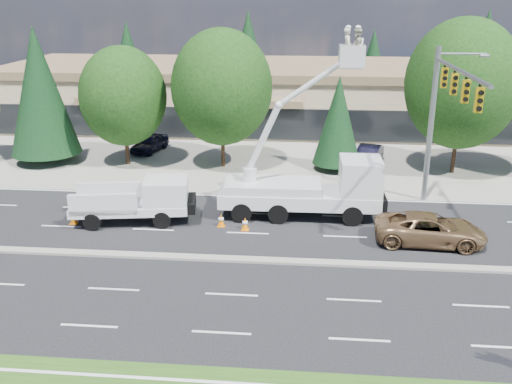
# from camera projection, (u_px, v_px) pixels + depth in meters

# --- Properties ---
(ground) EXTENTS (140.00, 140.00, 0.00)m
(ground) POSITION_uv_depth(u_px,v_px,m) (241.00, 260.00, 26.50)
(ground) COLOR black
(ground) RESTS_ON ground
(concrete_apron) EXTENTS (140.00, 22.00, 0.01)m
(concrete_apron) POSITION_uv_depth(u_px,v_px,m) (270.00, 149.00, 45.30)
(concrete_apron) COLOR gray
(concrete_apron) RESTS_ON ground
(road_median) EXTENTS (120.00, 0.55, 0.12)m
(road_median) POSITION_uv_depth(u_px,v_px,m) (241.00, 259.00, 26.48)
(road_median) COLOR gray
(road_median) RESTS_ON ground
(strip_mall) EXTENTS (50.40, 15.40, 5.50)m
(strip_mall) POSITION_uv_depth(u_px,v_px,m) (277.00, 93.00, 53.74)
(strip_mall) COLOR #9D886C
(strip_mall) RESTS_ON ground
(tree_front_b) EXTENTS (4.94, 4.94, 9.73)m
(tree_front_b) POSITION_uv_depth(u_px,v_px,m) (40.00, 91.00, 40.25)
(tree_front_b) COLOR #332114
(tree_front_b) RESTS_ON ground
(tree_front_c) EXTENTS (6.08, 6.08, 8.44)m
(tree_front_c) POSITION_uv_depth(u_px,v_px,m) (123.00, 96.00, 39.83)
(tree_front_c) COLOR #332114
(tree_front_c) RESTS_ON ground
(tree_front_d) EXTENTS (6.96, 6.96, 9.65)m
(tree_front_d) POSITION_uv_depth(u_px,v_px,m) (222.00, 87.00, 38.99)
(tree_front_d) COLOR #332114
(tree_front_d) RESTS_ON ground
(tree_front_e) EXTENTS (3.33, 3.33, 6.57)m
(tree_front_e) POSITION_uv_depth(u_px,v_px,m) (338.00, 120.00, 39.01)
(tree_front_e) COLOR #332114
(tree_front_e) RESTS_ON ground
(tree_front_f) EXTENTS (7.51, 7.51, 10.42)m
(tree_front_f) POSITION_uv_depth(u_px,v_px,m) (462.00, 84.00, 37.47)
(tree_front_f) COLOR #332114
(tree_front_f) RESTS_ON ground
(tree_back_a) EXTENTS (4.46, 4.46, 8.79)m
(tree_back_a) POSITION_uv_depth(u_px,v_px,m) (128.00, 57.00, 65.96)
(tree_back_a) COLOR #332114
(tree_back_a) RESTS_ON ground
(tree_back_b) EXTENTS (5.07, 5.07, 10.00)m
(tree_back_b) POSITION_uv_depth(u_px,v_px,m) (248.00, 53.00, 64.55)
(tree_back_b) COLOR #332114
(tree_back_b) RESTS_ON ground
(tree_back_c) EXTENTS (4.07, 4.07, 8.02)m
(tree_back_c) POSITION_uv_depth(u_px,v_px,m) (373.00, 63.00, 63.70)
(tree_back_c) COLOR #332114
(tree_back_c) RESTS_ON ground
(tree_back_d) EXTENTS (5.17, 5.17, 10.20)m
(tree_back_d) POSITION_uv_depth(u_px,v_px,m) (484.00, 54.00, 62.28)
(tree_back_d) COLOR #332114
(tree_back_d) RESTS_ON ground
(signal_mast) EXTENTS (2.76, 10.16, 9.00)m
(signal_mast) POSITION_uv_depth(u_px,v_px,m) (442.00, 107.00, 30.26)
(signal_mast) COLOR gray
(signal_mast) RESTS_ON ground
(utility_pickup) EXTENTS (6.48, 3.24, 2.37)m
(utility_pickup) POSITION_uv_depth(u_px,v_px,m) (139.00, 205.00, 30.71)
(utility_pickup) COLOR silver
(utility_pickup) RESTS_ON ground
(bucket_truck) EXTENTS (8.81, 2.95, 10.26)m
(bucket_truck) POSITION_uv_depth(u_px,v_px,m) (315.00, 179.00, 31.05)
(bucket_truck) COLOR silver
(bucket_truck) RESTS_ON ground
(traffic_cone_a) EXTENTS (0.40, 0.40, 0.70)m
(traffic_cone_a) POSITION_uv_depth(u_px,v_px,m) (73.00, 218.00, 30.64)
(traffic_cone_a) COLOR orange
(traffic_cone_a) RESTS_ON ground
(traffic_cone_b) EXTENTS (0.40, 0.40, 0.70)m
(traffic_cone_b) POSITION_uv_depth(u_px,v_px,m) (221.00, 220.00, 30.29)
(traffic_cone_b) COLOR orange
(traffic_cone_b) RESTS_ON ground
(traffic_cone_c) EXTENTS (0.40, 0.40, 0.70)m
(traffic_cone_c) POSITION_uv_depth(u_px,v_px,m) (245.00, 224.00, 29.82)
(traffic_cone_c) COLOR orange
(traffic_cone_c) RESTS_ON ground
(traffic_cone_d) EXTENTS (0.40, 0.40, 0.70)m
(traffic_cone_d) POSITION_uv_depth(u_px,v_px,m) (407.00, 231.00, 28.88)
(traffic_cone_d) COLOR orange
(traffic_cone_d) RESTS_ON ground
(traffic_cone_e) EXTENTS (0.40, 0.40, 0.70)m
(traffic_cone_e) POSITION_uv_depth(u_px,v_px,m) (455.00, 232.00, 28.84)
(traffic_cone_e) COLOR orange
(traffic_cone_e) RESTS_ON ground
(minivan) EXTENTS (5.53, 2.80, 1.50)m
(minivan) POSITION_uv_depth(u_px,v_px,m) (430.00, 229.00, 28.10)
(minivan) COLOR olive
(minivan) RESTS_ON ground
(parked_car_west) EXTENTS (2.55, 4.28, 1.36)m
(parked_car_west) POSITION_uv_depth(u_px,v_px,m) (150.00, 143.00, 44.55)
(parked_car_west) COLOR black
(parked_car_west) RESTS_ON ground
(parked_car_east) EXTENTS (2.68, 4.61, 1.44)m
(parked_car_east) POSITION_uv_depth(u_px,v_px,m) (368.00, 156.00, 40.76)
(parked_car_east) COLOR black
(parked_car_east) RESTS_ON ground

